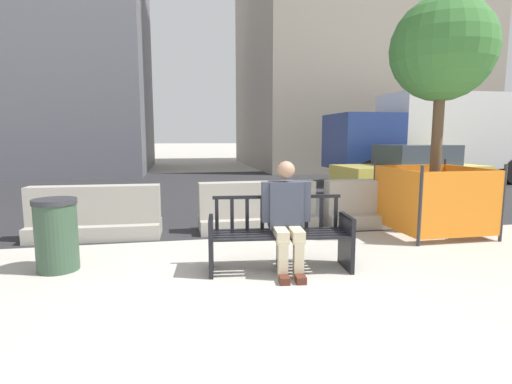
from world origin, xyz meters
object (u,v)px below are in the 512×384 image
jersey_barrier_centre (258,211)px  delivery_truck (432,134)px  seated_person (287,214)px  jersey_barrier_right (379,207)px  street_tree (442,51)px  car_taxi_near (411,170)px  construction_fence (433,198)px  jersey_barrier_left (96,217)px  street_bench (279,237)px  trash_bin (56,235)px

jersey_barrier_centre → delivery_truck: delivery_truck is taller
seated_person → jersey_barrier_right: bearing=42.1°
street_tree → car_taxi_near: size_ratio=0.91×
street_tree → construction_fence: street_tree is taller
jersey_barrier_centre → delivery_truck: (7.33, 5.90, 1.35)m
street_tree → car_taxi_near: 5.22m
jersey_barrier_centre → delivery_truck: bearing=38.8°
jersey_barrier_centre → jersey_barrier_left: 2.63m
car_taxi_near → delivery_truck: bearing=47.3°
jersey_barrier_left → delivery_truck: (9.96, 5.96, 1.35)m
street_bench → jersey_barrier_left: street_bench is taller
delivery_truck → street_bench: bearing=-133.1°
car_taxi_near → street_tree: bearing=-117.8°
street_tree → jersey_barrier_left: bearing=172.6°
construction_fence → car_taxi_near: size_ratio=0.35×
street_tree → jersey_barrier_right: bearing=130.7°
jersey_barrier_right → construction_fence: size_ratio=1.39×
jersey_barrier_left → construction_fence: construction_fence is taller
car_taxi_near → trash_bin: size_ratio=4.75×
construction_fence → car_taxi_near: 4.70m
street_tree → construction_fence: size_ratio=2.62×
seated_person → trash_bin: seated_person is taller
seated_person → delivery_truck: size_ratio=0.19×
jersey_barrier_centre → car_taxi_near: size_ratio=0.49×
jersey_barrier_left → trash_bin: size_ratio=2.32×
street_bench → jersey_barrier_centre: (0.15, 2.08, -0.06)m
jersey_barrier_left → construction_fence: size_ratio=1.40×
street_bench → jersey_barrier_centre: 2.09m
street_bench → construction_fence: (2.97, 1.32, 0.20)m
jersey_barrier_centre → construction_fence: 2.94m
seated_person → jersey_barrier_right: 3.12m
jersey_barrier_centre → trash_bin: (-2.78, -1.60, 0.10)m
street_bench → trash_bin: size_ratio=1.99×
jersey_barrier_left → trash_bin: (-0.15, -1.54, 0.10)m
street_tree → construction_fence: 2.35m
street_bench → street_tree: size_ratio=0.46×
construction_fence → delivery_truck: 8.12m
construction_fence → trash_bin: (-5.60, -0.84, -0.16)m
jersey_barrier_right → street_tree: size_ratio=0.53×
street_tree → trash_bin: 6.19m
street_bench → car_taxi_near: size_ratio=0.42×
jersey_barrier_left → construction_fence: (5.45, -0.71, 0.26)m
seated_person → construction_fence: (2.90, 1.38, -0.09)m
construction_fence → delivery_truck: delivery_truck is taller
street_tree → construction_fence: bearing=0.0°
jersey_barrier_left → street_bench: bearing=-39.2°
street_tree → car_taxi_near: bearing=62.2°
seated_person → construction_fence: size_ratio=0.91×
seated_person → construction_fence: 3.21m
jersey_barrier_centre → jersey_barrier_left: bearing=-178.8°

